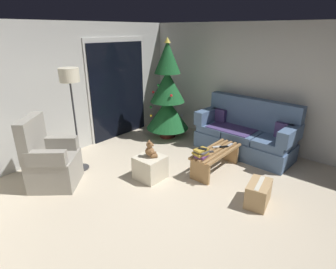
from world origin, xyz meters
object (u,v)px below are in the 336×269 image
Objects in this scene: cell_phone at (203,149)px; armchair at (50,162)px; couch at (245,134)px; coffee_table at (216,157)px; teddy_bear_chestnut at (150,150)px; christmas_tree at (167,96)px; remote_black at (224,147)px; floor_lamp at (70,85)px; ottoman at (150,167)px; cardboard_box_taped_mid_floor at (258,193)px; book_stack at (201,153)px; remote_silver at (230,145)px; remote_graphite at (209,152)px; remote_white at (217,147)px.

armchair reaches higher than cell_phone.
coffee_table is (-1.05, 0.04, -0.14)m from couch.
teddy_bear_chestnut is (1.17, -1.07, 0.11)m from armchair.
christmas_tree reaches higher than coffee_table.
floor_lamp reaches higher than remote_black.
couch is 1.44m from cell_phone.
ottoman is 1.75m from cardboard_box_taped_mid_floor.
book_stack is 0.50× the size of cardboard_box_taped_mid_floor.
teddy_bear_chestnut is (-1.97, 0.74, 0.11)m from couch.
remote_silver is at bearing -101.48° from christmas_tree.
couch is at bearing -20.49° from teddy_bear_chestnut.
remote_graphite is 1.10m from cardboard_box_taped_mid_floor.
cardboard_box_taped_mid_floor is (0.46, -1.68, -0.34)m from teddy_bear_chestnut.
book_stack is at bearing -123.44° from christmas_tree.
remote_black is at bearing -21.28° from cell_phone.
coffee_table is 0.19m from remote_white.
remote_graphite is 0.30× the size of cardboard_box_taped_mid_floor.
cardboard_box_taped_mid_floor is (-0.08, -1.02, -0.37)m from cell_phone.
cell_phone reaches higher than book_stack.
remote_silver is 0.74m from book_stack.
remote_white is at bearing 61.02° from cardboard_box_taped_mid_floor.
floor_lamp reaches higher than teddy_bear_chestnut.
remote_white is 0.51m from cell_phone.
remote_white is at bearing 174.24° from couch.
remote_black is 1.36m from ottoman.
floor_lamp is 1.86m from ottoman.
remote_graphite reaches higher than cardboard_box_taped_mid_floor.
couch is 12.65× the size of remote_black.
remote_silver is 0.55× the size of teddy_bear_chestnut.
remote_silver is at bearing -10.67° from book_stack.
coffee_table is at bearing 117.14° from remote_black.
floor_lamp reaches higher than coffee_table.
couch is 3.83× the size of cardboard_box_taped_mid_floor.
remote_graphite is at bearing -40.58° from teddy_bear_chestnut.
coffee_table is 0.44m from book_stack.
christmas_tree is (0.51, 1.74, 0.57)m from remote_black.
christmas_tree is (0.70, 1.71, 0.71)m from coffee_table.
remote_graphite is 0.23m from book_stack.
ottoman is at bearing 129.89° from book_stack.
couch is at bearing -85.66° from remote_silver.
remote_graphite is 0.60× the size of book_stack.
remote_black reaches higher than cardboard_box_taped_mid_floor.
floor_lamp is at bearing 109.88° from cardboard_box_taped_mid_floor.
remote_silver is 1.23m from cardboard_box_taped_mid_floor.
couch is 2.13m from ottoman.
christmas_tree is 7.75× the size of teddy_bear_chestnut.
coffee_table is 7.05× the size of remote_silver.
floor_lamp reaches higher than armchair.
cardboard_box_taped_mid_floor is (-1.52, -0.94, -0.23)m from couch.
armchair reaches higher than book_stack.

